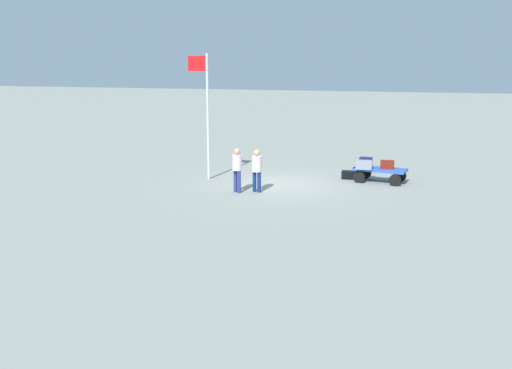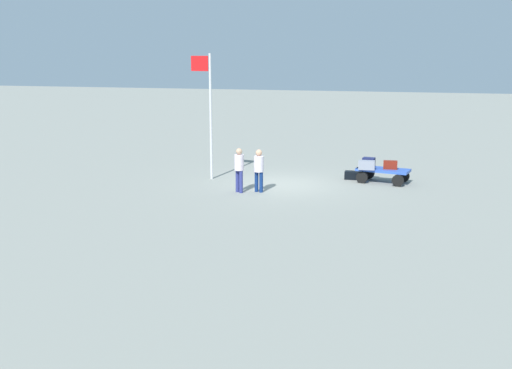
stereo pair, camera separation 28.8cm
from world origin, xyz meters
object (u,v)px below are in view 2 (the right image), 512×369
Objects in this scene: suitcase_grey at (369,162)px; flagpole at (208,106)px; suitcase_dark at (390,165)px; suitcase_olive at (353,175)px; luggage_cart at (383,172)px; worker_lead at (239,167)px; suitcase_tan at (367,165)px; worker_trailing at (259,167)px.

flagpole is (6.33, 1.24, 2.22)m from suitcase_grey.
suitcase_dark is 0.86× the size of suitcase_olive.
suitcase_dark is at bearing 170.34° from suitcase_grey.
luggage_cart is 0.68m from suitcase_grey.
flagpole is at bearing 8.99° from luggage_cart.
luggage_cart is 7.44m from flagpole.
luggage_cart is 5.95m from worker_lead.
luggage_cart is 3.38× the size of suitcase_olive.
luggage_cart is 0.43m from suitcase_dark.
worker_lead is at bearing 42.96° from suitcase_olive.
luggage_cart is at bearing 164.53° from suitcase_olive.
suitcase_tan is 0.97m from suitcase_dark.
worker_lead is 0.73m from worker_trailing.
flagpole reaches higher than worker_trailing.
worker_trailing is (3.10, 3.27, 0.78)m from suitcase_olive.
suitcase_olive is (1.50, -0.33, -0.56)m from suitcase_dark.
flagpole reaches higher than luggage_cart.
suitcase_grey is 4.85m from worker_trailing.
suitcase_dark reaches higher than luggage_cart.
suitcase_dark is 0.35× the size of worker_trailing.
flagpole is (6.90, 1.09, 2.56)m from luggage_cart.
worker_trailing is at bearing 144.57° from flagpole.
suitcase_tan reaches higher than suitcase_dark.
flagpole reaches higher than suitcase_olive.
suitcase_dark is at bearing -148.90° from worker_lead.
worker_lead reaches higher than luggage_cart.
suitcase_grey is at bearing -140.53° from worker_trailing.
suitcase_olive is at bearing -137.04° from worker_lead.
suitcase_tan reaches higher than suitcase_olive.
flagpole is (7.19, 1.09, 2.25)m from suitcase_dark.
suitcase_tan is 1.17× the size of suitcase_dark.
suitcase_tan reaches higher than luggage_cart.
luggage_cart is at bearing 165.55° from suitcase_grey.
suitcase_grey is at bearing -94.20° from suitcase_tan.
worker_trailing is at bearing 34.75° from suitcase_tan.
suitcase_dark is at bearing -147.46° from worker_trailing.
suitcase_tan is 4.51m from worker_trailing.
worker_trailing is at bearing -159.74° from worker_lead.
luggage_cart is at bearing -148.97° from suitcase_tan.
suitcase_tan is 1.09m from suitcase_olive.
worker_trailing reaches higher than suitcase_tan.
worker_lead reaches higher than suitcase_olive.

